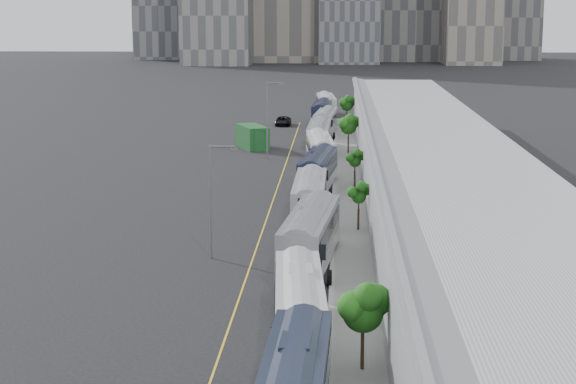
# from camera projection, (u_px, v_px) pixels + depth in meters

# --- Properties ---
(sidewalk) EXTENTS (10.00, 170.00, 0.12)m
(sidewalk) POSITION_uv_depth(u_px,v_px,m) (396.00, 243.00, 73.08)
(sidewalk) COLOR gray
(sidewalk) RESTS_ON ground
(lane_line) EXTENTS (0.12, 160.00, 0.02)m
(lane_line) POSITION_uv_depth(u_px,v_px,m) (259.00, 242.00, 73.62)
(lane_line) COLOR gold
(lane_line) RESTS_ON ground
(depot) EXTENTS (12.45, 160.40, 7.20)m
(depot) POSITION_uv_depth(u_px,v_px,m) (451.00, 199.00, 72.23)
(depot) COLOR gray
(depot) RESTS_ON ground
(bus_2) EXTENTS (3.33, 12.79, 3.70)m
(bus_2) POSITION_uv_depth(u_px,v_px,m) (299.00, 314.00, 51.10)
(bus_2) COLOR #BCBCBE
(bus_2) RESTS_ON ground
(bus_3) EXTENTS (4.08, 14.02, 4.04)m
(bus_3) POSITION_uv_depth(u_px,v_px,m) (310.00, 242.00, 66.48)
(bus_3) COLOR slate
(bus_3) RESTS_ON ground
(bus_4) EXTENTS (2.88, 12.91, 3.77)m
(bus_4) POSITION_uv_depth(u_px,v_px,m) (310.00, 202.00, 80.86)
(bus_4) COLOR #999BA3
(bus_4) RESTS_ON ground
(bus_5) EXTENTS (3.79, 13.00, 3.75)m
(bus_5) POSITION_uv_depth(u_px,v_px,m) (318.00, 174.00, 94.85)
(bus_5) COLOR #161B32
(bus_5) RESTS_ON ground
(bus_6) EXTENTS (3.53, 12.84, 3.71)m
(bus_6) POSITION_uv_depth(u_px,v_px,m) (320.00, 153.00, 108.49)
(bus_6) COLOR white
(bus_6) RESTS_ON ground
(bus_7) EXTENTS (2.91, 13.10, 3.81)m
(bus_7) POSITION_uv_depth(u_px,v_px,m) (319.00, 139.00, 120.68)
(bus_7) COLOR gray
(bus_7) RESTS_ON ground
(bus_8) EXTENTS (3.42, 12.70, 3.67)m
(bus_8) POSITION_uv_depth(u_px,v_px,m) (325.00, 124.00, 136.26)
(bus_8) COLOR #989CA1
(bus_8) RESTS_ON ground
(bus_9) EXTENTS (3.04, 12.90, 3.75)m
(bus_9) POSITION_uv_depth(u_px,v_px,m) (322.00, 115.00, 148.13)
(bus_9) COLOR #161B31
(bus_9) RESTS_ON ground
(bus_10) EXTENTS (3.54, 12.98, 3.75)m
(bus_10) POSITION_uv_depth(u_px,v_px,m) (326.00, 107.00, 160.65)
(bus_10) COLOR silver
(bus_10) RESTS_ON ground
(tree_1) EXTENTS (2.05, 2.05, 4.37)m
(tree_1) POSITION_uv_depth(u_px,v_px,m) (363.00, 306.00, 46.60)
(tree_1) COLOR black
(tree_1) RESTS_ON ground
(tree_2) EXTENTS (1.22, 1.22, 3.64)m
(tree_2) POSITION_uv_depth(u_px,v_px,m) (359.00, 195.00, 76.72)
(tree_2) COLOR black
(tree_2) RESTS_ON ground
(tree_3) EXTENTS (1.21, 1.21, 3.55)m
(tree_3) POSITION_uv_depth(u_px,v_px,m) (355.00, 160.00, 95.23)
(tree_3) COLOR black
(tree_3) RESTS_ON ground
(tree_4) EXTENTS (2.05, 2.05, 4.82)m
(tree_4) POSITION_uv_depth(u_px,v_px,m) (348.00, 124.00, 117.75)
(tree_4) COLOR black
(tree_4) RESTS_ON ground
(tree_5) EXTENTS (1.91, 1.91, 4.46)m
(tree_5) POSITION_uv_depth(u_px,v_px,m) (347.00, 103.00, 147.31)
(tree_5) COLOR black
(tree_5) RESTS_ON ground
(street_lamp_near) EXTENTS (2.04, 0.22, 8.17)m
(street_lamp_near) POSITION_uv_depth(u_px,v_px,m) (213.00, 193.00, 67.86)
(street_lamp_near) COLOR #59595E
(street_lamp_near) RESTS_ON ground
(street_lamp_far) EXTENTS (2.04, 0.22, 9.18)m
(street_lamp_far) POSITION_uv_depth(u_px,v_px,m) (269.00, 115.00, 113.70)
(street_lamp_far) COLOR #59595E
(street_lamp_far) RESTS_ON ground
(shipping_container) EXTENTS (4.89, 7.04, 2.92)m
(shipping_container) POSITION_uv_depth(u_px,v_px,m) (252.00, 137.00, 123.42)
(shipping_container) COLOR #15461D
(shipping_container) RESTS_ON ground
(suv) EXTENTS (2.32, 4.98, 1.38)m
(suv) POSITION_uv_depth(u_px,v_px,m) (283.00, 121.00, 148.11)
(suv) COLOR black
(suv) RESTS_ON ground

